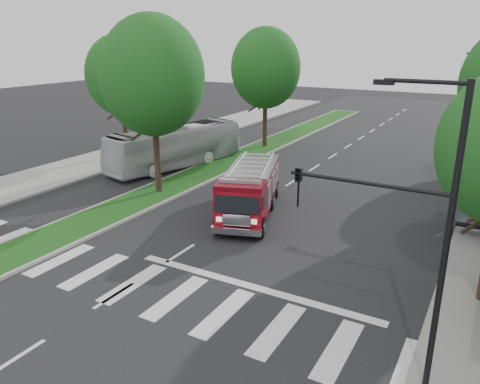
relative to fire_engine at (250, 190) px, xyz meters
The scene contains 9 objects.
ground 5.88m from the fire_engine, 92.80° to the right, with size 140.00×140.00×0.00m, color black.
sidewalk_left 15.43m from the fire_engine, 163.90° to the left, with size 5.00×80.00×0.15m, color gray.
median 13.83m from the fire_engine, 117.12° to the left, with size 3.00×50.00×0.15m.
tree_median_near 8.38m from the fire_engine, behind, with size 5.80×5.80×10.16m.
tree_median_far 16.44m from the fire_engine, 113.76° to the left, with size 5.60×5.60×9.72m.
tree_left_mid 16.34m from the fire_engine, 156.31° to the left, with size 5.20×5.20×9.16m.
streetlight_right_near 13.56m from the fire_engine, 44.70° to the right, with size 4.08×0.22×8.00m.
fire_engine is the anchor object (origin of this frame).
city_bus 10.73m from the fire_engine, 147.82° to the left, with size 2.51×10.74×2.99m, color silver.
Camera 1 is at (11.21, -14.63, 8.82)m, focal length 35.00 mm.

